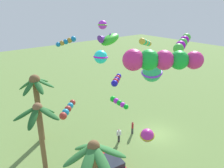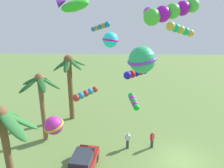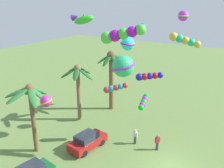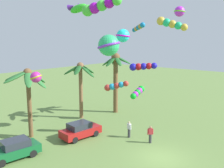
{
  "view_description": "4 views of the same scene",
  "coord_description": "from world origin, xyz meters",
  "views": [
    {
      "loc": [
        -13.53,
        17.83,
        14.51
      ],
      "look_at": [
        1.16,
        5.89,
        7.35
      ],
      "focal_mm": 34.83,
      "sensor_mm": 36.0,
      "label": 1
    },
    {
      "loc": [
        -13.82,
        5.33,
        10.94
      ],
      "look_at": [
        1.72,
        5.86,
        6.16
      ],
      "focal_mm": 31.46,
      "sensor_mm": 36.0,
      "label": 2
    },
    {
      "loc": [
        -17.29,
        -4.87,
        13.54
      ],
      "look_at": [
        0.43,
        6.32,
        6.3
      ],
      "focal_mm": 39.32,
      "sensor_mm": 36.0,
      "label": 3
    },
    {
      "loc": [
        -16.54,
        -8.91,
        9.2
      ],
      "look_at": [
        0.71,
        5.73,
        5.21
      ],
      "focal_mm": 39.65,
      "sensor_mm": 36.0,
      "label": 4
    }
  ],
  "objects": [
    {
      "name": "ground_plane",
      "position": [
        0.0,
        0.0,
        0.0
      ],
      "size": [
        120.0,
        120.0,
        0.0
      ],
      "primitive_type": "plane",
      "color": "olive"
    },
    {
      "name": "palm_tree_0",
      "position": [
        -4.33,
        11.79,
        5.18
      ],
      "size": [
        4.34,
        4.0,
        6.68
      ],
      "color": "brown",
      "rests_on": "ground"
    },
    {
      "name": "palm_tree_1",
      "position": [
        2.92,
        12.45,
        5.02
      ],
      "size": [
        3.95,
        3.88,
        6.72
      ],
      "color": "brown",
      "rests_on": "ground"
    },
    {
      "name": "palm_tree_2",
      "position": [
        7.48,
        10.85,
        5.5
      ],
      "size": [
        3.9,
        3.65,
        7.68
      ],
      "color": "brown",
      "rests_on": "ground"
    },
    {
      "name": "parked_car_0",
      "position": [
        -7.59,
        8.79,
        0.75
      ],
      "size": [
        4.1,
        2.22,
        1.51
      ],
      "color": "#145B2D",
      "rests_on": "ground"
    },
    {
      "name": "parked_car_1",
      "position": [
        -1.33,
        7.98,
        0.75
      ],
      "size": [
        4.08,
        2.17,
        1.51
      ],
      "color": "#A51919",
      "rests_on": "ground"
    },
    {
      "name": "spectator_0",
      "position": [
        1.92,
        2.2,
        0.81
      ],
      "size": [
        0.43,
        0.43,
        1.59
      ],
      "color": "#38383D",
      "rests_on": "ground"
    },
    {
      "name": "spectator_1",
      "position": [
        1.73,
        4.45,
        0.81
      ],
      "size": [
        0.34,
        0.53,
        1.59
      ],
      "color": "#38383D",
      "rests_on": "ground"
    },
    {
      "name": "kite_tube_0",
      "position": [
        2.04,
        0.66,
        10.53
      ],
      "size": [
        1.24,
        2.38,
        1.17
      ],
      "color": "gold"
    },
    {
      "name": "kite_fish_1",
      "position": [
        -1.23,
        8.09,
        12.02
      ],
      "size": [
        1.22,
        2.15,
        1.09
      ],
      "color": "green"
    },
    {
      "name": "kite_tube_3",
      "position": [
        2.9,
        3.88,
        6.8
      ],
      "size": [
        1.8,
        2.21,
        0.78
      ],
      "color": "#1D17BA"
    },
    {
      "name": "kite_ball_4",
      "position": [
        -1.85,
        3.9,
        8.83
      ],
      "size": [
        2.45,
        2.45,
        1.67
      ],
      "color": "#2BB86B"
    },
    {
      "name": "kite_ball_5",
      "position": [
        2.68,
        6.02,
        9.67
      ],
      "size": [
        1.84,
        1.84,
        1.27
      ],
      "color": "#23F0EA"
    },
    {
      "name": "kite_tube_6",
      "position": [
        7.06,
        7.16,
        10.67
      ],
      "size": [
        1.09,
        2.05,
        1.02
      ],
      "color": "#1476B9"
    },
    {
      "name": "kite_tube_7",
      "position": [
        2.4,
        3.97,
        4.42
      ],
      "size": [
        2.35,
        0.92,
        0.96
      ],
      "color": "#0FC325"
    },
    {
      "name": "kite_tube_8",
      "position": [
        4.92,
        8.78,
        4.07
      ],
      "size": [
        1.85,
        2.47,
        1.23
      ],
      "color": "#B4332A"
    },
    {
      "name": "kite_ball_9",
      "position": [
        7.16,
        2.41,
        12.05
      ],
      "size": [
        1.58,
        1.58,
        1.02
      ],
      "color": "#C42EE3"
    },
    {
      "name": "kite_tube_10",
      "position": [
        -3.86,
        2.92,
        11.48
      ],
      "size": [
        1.44,
        2.76,
        1.28
      ],
      "color": "green"
    },
    {
      "name": "kite_ball_11",
      "position": [
        -5.58,
        8.38,
        6.32
      ],
      "size": [
        1.36,
        1.36,
        0.89
      ],
      "color": "#B82892"
    }
  ]
}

